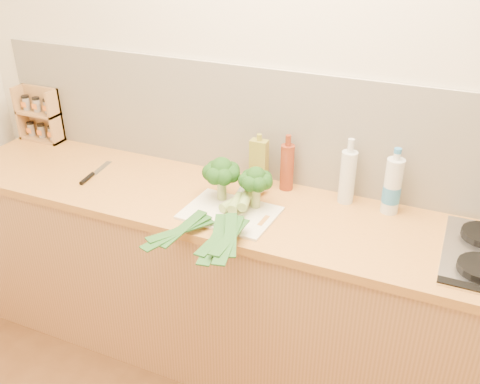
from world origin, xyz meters
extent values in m
plane|color=beige|center=(0.00, 1.50, 1.30)|extent=(3.50, 0.00, 3.50)
cube|color=silver|center=(0.00, 1.49, 1.17)|extent=(3.20, 0.02, 0.54)
cube|color=#B57D4B|center=(0.00, 1.20, 0.43)|extent=(3.20, 0.60, 0.86)
cube|color=#BF7E38|center=(0.00, 1.20, 0.88)|extent=(3.20, 0.62, 0.04)
cube|color=white|center=(-0.13, 1.10, 0.91)|extent=(0.41, 0.31, 0.01)
cylinder|color=#9AAA63|center=(-0.22, 1.19, 0.95)|extent=(0.04, 0.04, 0.08)
sphere|color=black|center=(-0.22, 1.19, 1.06)|extent=(0.10, 0.10, 0.10)
sphere|color=black|center=(-0.17, 1.19, 1.04)|extent=(0.08, 0.08, 0.08)
sphere|color=black|center=(-0.19, 1.23, 1.04)|extent=(0.08, 0.08, 0.08)
sphere|color=black|center=(-0.23, 1.24, 1.04)|extent=(0.08, 0.08, 0.08)
sphere|color=black|center=(-0.26, 1.21, 1.04)|extent=(0.08, 0.08, 0.08)
sphere|color=black|center=(-0.26, 1.17, 1.04)|extent=(0.08, 0.08, 0.08)
sphere|color=black|center=(-0.23, 1.15, 1.04)|extent=(0.08, 0.08, 0.08)
sphere|color=black|center=(-0.19, 1.16, 1.04)|extent=(0.08, 0.08, 0.08)
cylinder|color=#9AAA63|center=(-0.05, 1.19, 0.96)|extent=(0.04, 0.04, 0.09)
sphere|color=black|center=(-0.05, 1.19, 1.06)|extent=(0.09, 0.09, 0.09)
sphere|color=black|center=(-0.01, 1.19, 1.04)|extent=(0.07, 0.07, 0.07)
sphere|color=black|center=(-0.03, 1.22, 1.04)|extent=(0.07, 0.07, 0.07)
sphere|color=black|center=(-0.06, 1.23, 1.04)|extent=(0.07, 0.07, 0.07)
sphere|color=black|center=(-0.09, 1.21, 1.04)|extent=(0.07, 0.07, 0.07)
sphere|color=black|center=(-0.09, 1.17, 1.04)|extent=(0.07, 0.07, 0.07)
sphere|color=black|center=(-0.06, 1.15, 1.04)|extent=(0.07, 0.07, 0.07)
sphere|color=black|center=(-0.03, 1.16, 1.04)|extent=(0.07, 0.07, 0.07)
cylinder|color=white|center=(-0.09, 1.29, 0.93)|extent=(0.08, 0.14, 0.04)
cylinder|color=#85A452|center=(-0.13, 1.15, 0.93)|extent=(0.09, 0.17, 0.04)
cube|color=#1D4418|center=(-0.24, 0.86, 0.93)|extent=(0.19, 0.28, 0.02)
cube|color=#1D4418|center=(-0.24, 0.84, 0.94)|extent=(0.16, 0.34, 0.01)
cube|color=#1D4418|center=(-0.23, 0.87, 0.94)|extent=(0.08, 0.28, 0.02)
cylinder|color=white|center=(-0.13, 1.23, 0.95)|extent=(0.06, 0.11, 0.04)
cylinder|color=#85A452|center=(-0.11, 1.12, 0.95)|extent=(0.06, 0.13, 0.04)
cube|color=#1D4418|center=(-0.07, 0.85, 0.95)|extent=(0.05, 0.30, 0.02)
cube|color=#1D4418|center=(-0.07, 0.83, 0.95)|extent=(0.10, 0.34, 0.01)
cube|color=#1D4418|center=(-0.07, 0.85, 0.96)|extent=(0.14, 0.28, 0.02)
cylinder|color=white|center=(-0.10, 1.26, 0.97)|extent=(0.06, 0.12, 0.04)
cylinder|color=#85A452|center=(-0.08, 1.13, 0.97)|extent=(0.07, 0.15, 0.04)
cube|color=#1D4418|center=(-0.02, 0.84, 0.97)|extent=(0.05, 0.30, 0.02)
cube|color=#1D4418|center=(-0.01, 0.82, 0.97)|extent=(0.12, 0.34, 0.01)
cube|color=#1D4418|center=(-0.02, 0.85, 0.97)|extent=(0.15, 0.28, 0.02)
cube|color=silver|center=(-0.92, 1.25, 0.90)|extent=(0.05, 0.17, 0.00)
cylinder|color=black|center=(-0.90, 1.12, 0.91)|extent=(0.03, 0.11, 0.02)
cube|color=tan|center=(-1.45, 1.47, 1.05)|extent=(0.25, 0.02, 0.30)
cube|color=tan|center=(-1.45, 1.43, 0.91)|extent=(0.25, 0.10, 0.02)
cube|color=tan|center=(-1.45, 1.43, 1.06)|extent=(0.25, 0.10, 0.02)
cube|color=tan|center=(-1.57, 1.43, 1.05)|extent=(0.01, 0.10, 0.30)
cube|color=tan|center=(-1.33, 1.43, 1.05)|extent=(0.01, 0.10, 0.30)
cylinder|color=gray|center=(-1.53, 1.43, 0.95)|extent=(0.04, 0.04, 0.07)
cylinder|color=gray|center=(-1.45, 1.43, 0.95)|extent=(0.04, 0.04, 0.07)
cylinder|color=gray|center=(-1.37, 1.43, 0.95)|extent=(0.04, 0.04, 0.07)
cylinder|color=gray|center=(-1.53, 1.43, 1.10)|extent=(0.04, 0.04, 0.07)
cylinder|color=gray|center=(-1.45, 1.43, 1.10)|extent=(0.04, 0.04, 0.07)
cylinder|color=gray|center=(-1.37, 1.43, 1.10)|extent=(0.04, 0.04, 0.07)
cube|color=olive|center=(-0.12, 1.40, 1.02)|extent=(0.08, 0.05, 0.23)
cylinder|color=olive|center=(-0.12, 1.40, 1.15)|extent=(0.02, 0.02, 0.03)
cylinder|color=silver|center=(0.29, 1.41, 1.02)|extent=(0.07, 0.07, 0.24)
cylinder|color=silver|center=(0.29, 1.41, 1.17)|extent=(0.03, 0.03, 0.06)
cylinder|color=maroon|center=(0.01, 1.42, 1.01)|extent=(0.06, 0.06, 0.22)
cylinder|color=maroon|center=(0.01, 1.42, 1.14)|extent=(0.03, 0.03, 0.05)
cylinder|color=silver|center=(0.49, 1.40, 1.02)|extent=(0.08, 0.08, 0.25)
cylinder|color=silver|center=(0.49, 1.40, 1.16)|extent=(0.03, 0.03, 0.03)
cylinder|color=teal|center=(0.49, 1.40, 0.99)|extent=(0.08, 0.08, 0.07)
camera|label=1|loc=(0.70, -0.70, 2.08)|focal=40.00mm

